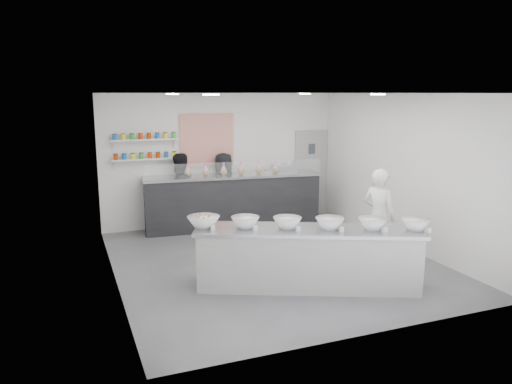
% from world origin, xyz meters
% --- Properties ---
extents(floor, '(6.00, 6.00, 0.00)m').
position_xyz_m(floor, '(0.00, 0.00, 0.00)').
color(floor, '#515156').
rests_on(floor, ground).
extents(ceiling, '(6.00, 6.00, 0.00)m').
position_xyz_m(ceiling, '(0.00, 0.00, 3.00)').
color(ceiling, white).
rests_on(ceiling, floor).
extents(back_wall, '(5.50, 0.00, 5.50)m').
position_xyz_m(back_wall, '(0.00, 3.00, 1.50)').
color(back_wall, white).
rests_on(back_wall, floor).
extents(left_wall, '(0.00, 6.00, 6.00)m').
position_xyz_m(left_wall, '(-2.75, 0.00, 1.50)').
color(left_wall, white).
rests_on(left_wall, floor).
extents(right_wall, '(0.00, 6.00, 6.00)m').
position_xyz_m(right_wall, '(2.75, 0.00, 1.50)').
color(right_wall, white).
rests_on(right_wall, floor).
extents(back_door, '(0.88, 0.04, 2.10)m').
position_xyz_m(back_door, '(2.30, 2.97, 1.05)').
color(back_door, '#9E9E9B').
rests_on(back_door, floor).
extents(pattern_panel, '(1.25, 0.03, 1.20)m').
position_xyz_m(pattern_panel, '(-0.35, 2.98, 1.95)').
color(pattern_panel, red).
rests_on(pattern_panel, back_wall).
extents(jar_shelf_lower, '(1.45, 0.22, 0.04)m').
position_xyz_m(jar_shelf_lower, '(-1.75, 2.90, 1.60)').
color(jar_shelf_lower, silver).
rests_on(jar_shelf_lower, back_wall).
extents(jar_shelf_upper, '(1.45, 0.22, 0.04)m').
position_xyz_m(jar_shelf_upper, '(-1.75, 2.90, 2.02)').
color(jar_shelf_upper, silver).
rests_on(jar_shelf_upper, back_wall).
extents(preserve_jars, '(1.45, 0.10, 0.56)m').
position_xyz_m(preserve_jars, '(-1.75, 2.88, 1.88)').
color(preserve_jars, '#C43500').
rests_on(preserve_jars, jar_shelf_lower).
extents(downlight_0, '(0.24, 0.24, 0.02)m').
position_xyz_m(downlight_0, '(-1.40, -1.00, 2.98)').
color(downlight_0, white).
rests_on(downlight_0, ceiling).
extents(downlight_1, '(0.24, 0.24, 0.02)m').
position_xyz_m(downlight_1, '(1.40, -1.00, 2.98)').
color(downlight_1, white).
rests_on(downlight_1, ceiling).
extents(downlight_2, '(0.24, 0.24, 0.02)m').
position_xyz_m(downlight_2, '(-1.40, 1.60, 2.98)').
color(downlight_2, white).
rests_on(downlight_2, ceiling).
extents(downlight_3, '(0.24, 0.24, 0.02)m').
position_xyz_m(downlight_3, '(1.40, 1.60, 2.98)').
color(downlight_3, white).
rests_on(downlight_3, ceiling).
extents(prep_counter, '(3.51, 2.14, 0.95)m').
position_xyz_m(prep_counter, '(0.03, -1.31, 0.48)').
color(prep_counter, '#9B9B97').
rests_on(prep_counter, floor).
extents(back_bar, '(3.99, 1.13, 1.22)m').
position_xyz_m(back_bar, '(0.07, 2.45, 0.61)').
color(back_bar, black).
rests_on(back_bar, floor).
extents(sneeze_guard, '(3.86, 0.43, 0.33)m').
position_xyz_m(sneeze_guard, '(0.04, 2.11, 1.38)').
color(sneeze_guard, white).
rests_on(sneeze_guard, back_bar).
extents(espresso_ledge, '(1.21, 0.39, 0.90)m').
position_xyz_m(espresso_ledge, '(1.55, 2.78, 0.45)').
color(espresso_ledge, '#9B9B97').
rests_on(espresso_ledge, floor).
extents(espresso_machine, '(0.54, 0.38, 0.42)m').
position_xyz_m(espresso_machine, '(1.49, 2.78, 1.11)').
color(espresso_machine, '#93969E').
rests_on(espresso_machine, espresso_ledge).
extents(cup_stacks, '(0.24, 0.24, 0.34)m').
position_xyz_m(cup_stacks, '(1.09, 2.78, 1.07)').
color(cup_stacks, tan).
rests_on(cup_stacks, espresso_ledge).
extents(prep_bowls, '(3.59, 2.00, 0.18)m').
position_xyz_m(prep_bowls, '(0.03, -1.31, 1.04)').
color(prep_bowls, white).
rests_on(prep_bowls, prep_counter).
extents(label_cards, '(3.31, 0.04, 0.07)m').
position_xyz_m(label_cards, '(0.25, -1.80, 0.99)').
color(label_cards, white).
rests_on(label_cards, prep_counter).
extents(cookie_bags, '(2.15, 0.38, 0.27)m').
position_xyz_m(cookie_bags, '(0.07, 2.45, 1.35)').
color(cookie_bags, pink).
rests_on(cookie_bags, back_bar).
extents(woman_prep, '(0.62, 0.74, 1.72)m').
position_xyz_m(woman_prep, '(1.71, -0.76, 0.86)').
color(woman_prep, white).
rests_on(woman_prep, floor).
extents(staff_left, '(1.01, 0.91, 1.72)m').
position_xyz_m(staff_left, '(-1.08, 2.70, 0.86)').
color(staff_left, black).
rests_on(staff_left, floor).
extents(staff_right, '(0.89, 0.64, 1.69)m').
position_xyz_m(staff_right, '(-0.05, 2.70, 0.84)').
color(staff_right, black).
rests_on(staff_right, floor).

